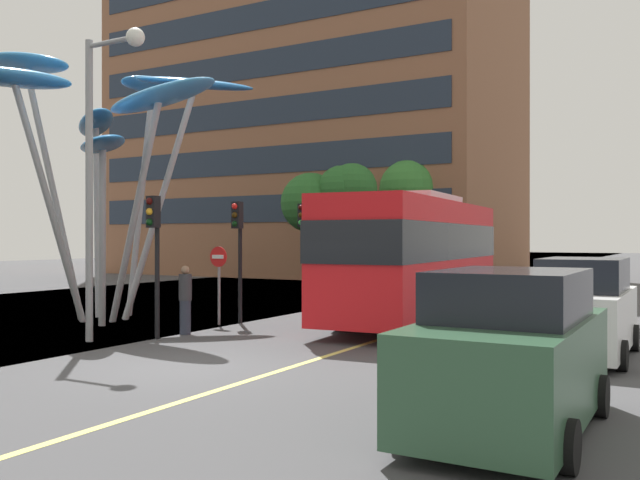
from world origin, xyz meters
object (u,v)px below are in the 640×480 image
at_px(traffic_light_island_mid, 303,234).
at_px(car_parked_mid, 584,310).
at_px(traffic_light_kerb_far, 238,235).
at_px(traffic_light_kerb_near, 154,235).
at_px(leaf_sculpture, 102,113).
at_px(street_lamp, 102,145).
at_px(pedestrian, 185,300).
at_px(no_entry_sign, 219,272).
at_px(car_parked_near, 510,355).
at_px(red_bus, 417,252).

height_order(traffic_light_island_mid, car_parked_mid, traffic_light_island_mid).
bearing_deg(traffic_light_kerb_far, traffic_light_kerb_near, -89.02).
height_order(leaf_sculpture, traffic_light_kerb_far, leaf_sculpture).
height_order(street_lamp, pedestrian, street_lamp).
bearing_deg(traffic_light_kerb_near, no_entry_sign, 96.73).
bearing_deg(car_parked_mid, car_parked_near, -89.91).
bearing_deg(no_entry_sign, street_lamp, -94.68).
bearing_deg(car_parked_near, traffic_light_kerb_near, 158.88).
distance_m(street_lamp, no_entry_sign, 5.29).
bearing_deg(car_parked_mid, traffic_light_kerb_near, -164.82).
height_order(traffic_light_island_mid, street_lamp, street_lamp).
distance_m(leaf_sculpture, traffic_light_island_mid, 7.63).
xyz_separation_m(traffic_light_kerb_far, traffic_light_island_mid, (0.03, 3.76, 0.08)).
distance_m(red_bus, pedestrian, 7.20).
height_order(car_parked_near, no_entry_sign, no_entry_sign).
distance_m(leaf_sculpture, pedestrian, 6.92).
bearing_deg(no_entry_sign, leaf_sculpture, -164.27).
relative_size(red_bus, street_lamp, 1.44).
bearing_deg(red_bus, car_parked_mid, -36.79).
bearing_deg(leaf_sculpture, street_lamp, -42.96).
relative_size(leaf_sculpture, traffic_light_kerb_far, 2.55).
bearing_deg(pedestrian, leaf_sculpture, 166.91).
bearing_deg(traffic_light_island_mid, traffic_light_kerb_far, -90.47).
relative_size(street_lamp, pedestrian, 4.12).
relative_size(traffic_light_kerb_far, street_lamp, 0.49).
height_order(traffic_light_kerb_near, traffic_light_island_mid, traffic_light_island_mid).
distance_m(traffic_light_kerb_far, car_parked_mid, 10.06).
bearing_deg(traffic_light_kerb_near, traffic_light_island_mid, 90.24).
bearing_deg(street_lamp, traffic_light_kerb_far, 82.23).
bearing_deg(traffic_light_island_mid, street_lamp, -94.54).
height_order(traffic_light_kerb_near, traffic_light_kerb_far, traffic_light_kerb_far).
relative_size(red_bus, pedestrian, 5.94).
distance_m(traffic_light_island_mid, pedestrian, 6.55).
xyz_separation_m(car_parked_mid, pedestrian, (-9.74, -1.58, -0.08)).
bearing_deg(no_entry_sign, red_bus, 36.92).
height_order(car_parked_mid, street_lamp, street_lamp).
relative_size(red_bus, traffic_light_island_mid, 2.88).
height_order(leaf_sculpture, car_parked_near, leaf_sculpture).
bearing_deg(car_parked_near, red_bus, 117.21).
relative_size(traffic_light_island_mid, car_parked_near, 0.87).
relative_size(car_parked_near, car_parked_mid, 1.00).
distance_m(pedestrian, no_entry_sign, 2.14).
xyz_separation_m(traffic_light_island_mid, pedestrian, (0.11, -6.30, -1.80)).
height_order(car_parked_near, street_lamp, street_lamp).
xyz_separation_m(traffic_light_island_mid, no_entry_sign, (-0.33, -4.30, -1.17)).
xyz_separation_m(traffic_light_kerb_near, pedestrian, (0.08, 1.08, -1.70)).
height_order(leaf_sculpture, traffic_light_island_mid, leaf_sculpture).
xyz_separation_m(red_bus, car_parked_near, (5.39, -10.48, -1.11)).
bearing_deg(leaf_sculpture, red_bus, 28.70).
relative_size(traffic_light_kerb_near, traffic_light_island_mid, 0.96).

